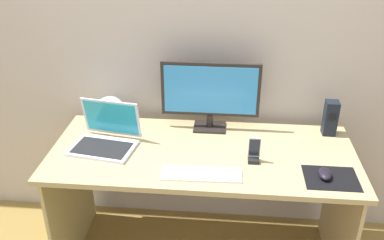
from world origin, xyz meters
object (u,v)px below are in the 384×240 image
Objects in this scene: laptop at (106,138)px; phone_in_dock at (254,153)px; mouse at (325,174)px; fishbowl at (110,112)px; keyboard_external at (201,174)px; monitor at (210,93)px; speaker_right at (330,118)px.

phone_in_dock is at bearing -6.21° from laptop.
phone_in_dock is at bearing 165.90° from mouse.
fishbowl is 1.29× the size of phone_in_dock.
keyboard_external is at bearing -23.56° from laptop.
monitor is at bearing 146.58° from mouse.
laptop is at bearing 154.70° from keyboard_external.
fishbowl is at bearing -178.40° from monitor.
mouse is 0.35m from phone_in_dock.
keyboard_external is at bearing -172.26° from mouse.
fishbowl is 0.86m from phone_in_dock.
laptop is 2.00× the size of fishbowl.
monitor is 3.02× the size of fishbowl.
mouse is at bearing -37.72° from monitor.
keyboard_external is at bearing -150.07° from phone_in_dock.
keyboard_external is at bearing -39.36° from fishbowl.
phone_in_dock is (0.24, -0.33, -0.17)m from monitor.
laptop is 0.23m from fishbowl.
fishbowl is 1.21m from mouse.
monitor reaches higher than keyboard_external.
laptop is at bearing 174.35° from mouse.
fishbowl is at bearing 138.90° from keyboard_external.
monitor is 3.89× the size of phone_in_dock.
speaker_right is 0.52× the size of keyboard_external.
monitor is 5.43× the size of mouse.
mouse is (1.13, -0.42, -0.06)m from fishbowl.
laptop is at bearing -155.55° from monitor.
fishbowl reaches higher than phone_in_dock.
laptop is 1.12m from mouse.
fishbowl is at bearing 158.84° from phone_in_dock.
laptop is 0.78m from phone_in_dock.
laptop is 3.59× the size of mouse.
fishbowl is (-1.23, -0.01, -0.01)m from speaker_right.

